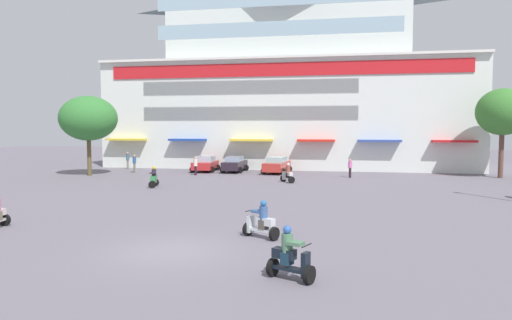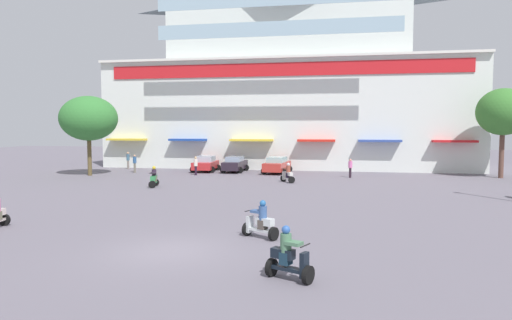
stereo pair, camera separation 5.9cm
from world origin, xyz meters
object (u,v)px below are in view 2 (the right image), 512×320
at_px(pedestrian_0, 350,167).
at_px(plaza_tree_0, 89,119).
at_px(scooter_rider_6, 288,174).
at_px(scooter_rider_3, 289,257).
at_px(scooter_rider_5, 154,178).
at_px(parked_car_1, 235,164).
at_px(pedestrian_3, 128,159).
at_px(parked_car_2, 277,165).
at_px(pedestrian_2, 196,164).
at_px(pedestrian_1, 135,162).
at_px(plaza_tree_1, 503,112).
at_px(parked_car_0, 206,164).
at_px(scooter_rider_0, 261,223).

bearing_deg(pedestrian_0, plaza_tree_0, -173.72).
height_order(scooter_rider_6, pedestrian_0, pedestrian_0).
relative_size(scooter_rider_3, pedestrian_0, 0.96).
xyz_separation_m(scooter_rider_3, scooter_rider_5, (-11.79, 18.17, -0.03)).
xyz_separation_m(parked_car_1, pedestrian_3, (-11.45, 0.98, 0.27)).
relative_size(plaza_tree_0, parked_car_2, 1.53).
bearing_deg(pedestrian_2, pedestrian_1, 170.91).
relative_size(parked_car_1, scooter_rider_3, 2.69).
bearing_deg(scooter_rider_6, pedestrian_0, 41.74).
bearing_deg(parked_car_2, plaza_tree_0, -162.30).
relative_size(parked_car_2, pedestrian_0, 2.84).
bearing_deg(plaza_tree_1, parked_car_1, 177.54).
height_order(plaza_tree_1, parked_car_2, plaza_tree_1).
bearing_deg(pedestrian_0, parked_car_1, 164.21).
xyz_separation_m(plaza_tree_0, scooter_rider_6, (17.83, -1.82, -4.41)).
distance_m(parked_car_0, scooter_rider_3, 32.02).
distance_m(parked_car_0, parked_car_1, 2.88).
xyz_separation_m(plaza_tree_1, pedestrian_0, (-12.48, -2.05, -4.61)).
bearing_deg(pedestrian_0, scooter_rider_3, -94.60).
height_order(parked_car_1, scooter_rider_0, scooter_rider_0).
distance_m(scooter_rider_0, pedestrian_0, 22.61).
relative_size(parked_car_0, parked_car_1, 0.98).
height_order(plaza_tree_0, scooter_rider_5, plaza_tree_0).
xyz_separation_m(pedestrian_2, pedestrian_3, (-8.70, 4.50, 0.06)).
bearing_deg(scooter_rider_5, scooter_rider_3, -57.02).
bearing_deg(scooter_rider_6, plaza_tree_1, 20.17).
relative_size(plaza_tree_0, scooter_rider_3, 4.52).
bearing_deg(plaza_tree_0, pedestrian_0, 6.28).
distance_m(scooter_rider_3, scooter_rider_6, 22.79).
bearing_deg(pedestrian_1, plaza_tree_0, -133.02).
xyz_separation_m(parked_car_0, scooter_rider_5, (-0.31, -11.71, -0.14)).
xyz_separation_m(plaza_tree_0, scooter_rider_0, (18.87, -19.79, -4.42)).
height_order(scooter_rider_5, pedestrian_0, pedestrian_0).
distance_m(plaza_tree_1, parked_car_2, 19.72).
relative_size(pedestrian_0, pedestrian_3, 0.92).
distance_m(parked_car_2, pedestrian_3, 15.65).
relative_size(plaza_tree_0, scooter_rider_6, 4.59).
bearing_deg(scooter_rider_6, scooter_rider_5, -153.98).
relative_size(parked_car_1, pedestrian_1, 2.45).
bearing_deg(scooter_rider_3, plaza_tree_1, 63.19).
bearing_deg(parked_car_0, parked_car_2, -2.66).
relative_size(pedestrian_0, pedestrian_2, 0.96).
distance_m(plaza_tree_0, scooter_rider_5, 11.61).
distance_m(scooter_rider_6, pedestrian_3, 19.30).
relative_size(parked_car_0, scooter_rider_6, 2.68).
bearing_deg(plaza_tree_1, parked_car_0, 178.03).
xyz_separation_m(scooter_rider_0, pedestrian_1, (-16.05, 22.82, 0.36)).
bearing_deg(parked_car_2, parked_car_0, 177.34).
distance_m(plaza_tree_1, scooter_rider_3, 32.85).
bearing_deg(parked_car_2, parked_car_1, 174.08).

